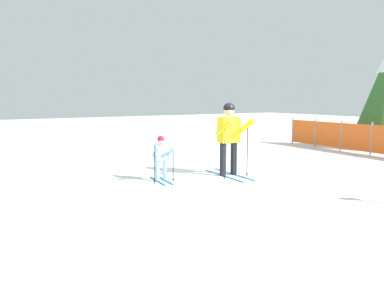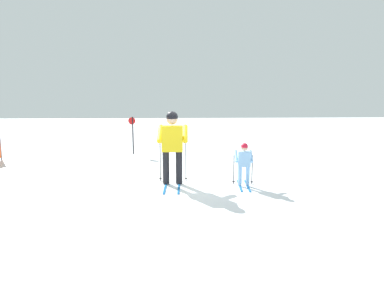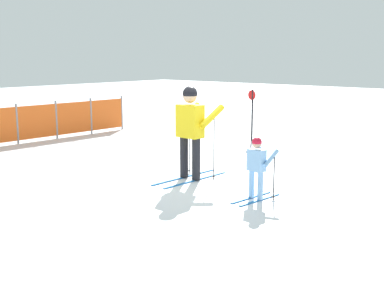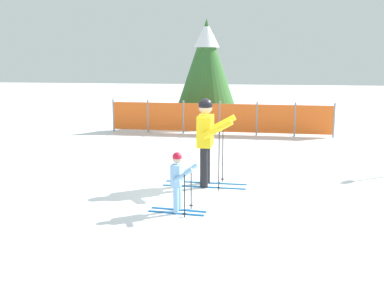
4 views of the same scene
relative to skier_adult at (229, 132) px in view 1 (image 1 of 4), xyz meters
name	(u,v)px [view 1 (image 1 of 4)]	position (x,y,z in m)	size (l,w,h in m)	color
ground_plane	(225,178)	(0.17, -0.26, -1.10)	(60.00, 60.00, 0.00)	white
skier_adult	(229,132)	(0.00, 0.00, 0.00)	(1.75, 0.80, 1.83)	#1966B2
skier_child	(161,155)	(-0.33, -1.74, -0.48)	(1.03, 0.52, 1.07)	#1966B2
safety_fence	(371,139)	(-0.15, 6.21, -0.54)	(7.44, 0.35, 1.12)	gray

